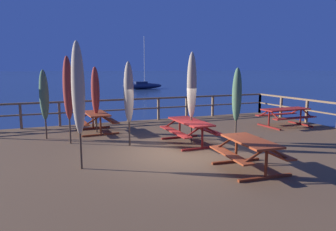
{
  "coord_description": "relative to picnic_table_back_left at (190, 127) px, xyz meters",
  "views": [
    {
      "loc": [
        -3.7,
        -8.13,
        3.17
      ],
      "look_at": [
        0.0,
        0.9,
        1.66
      ],
      "focal_mm": 32.99,
      "sensor_mm": 36.0,
      "label": 1
    }
  ],
  "objects": [
    {
      "name": "ground_plane",
      "position": [
        -0.83,
        -0.96,
        -1.22
      ],
      "size": [
        600.0,
        600.0,
        0.0
      ],
      "primitive_type": "plane",
      "color": "navy"
    },
    {
      "name": "wooden_deck",
      "position": [
        -0.83,
        -0.96,
        -0.89
      ],
      "size": [
        15.5,
        11.96,
        0.66
      ],
      "primitive_type": "cube",
      "color": "brown",
      "rests_on": "ground"
    },
    {
      "name": "railing_waterside_far",
      "position": [
        -0.83,
        4.87,
        0.17
      ],
      "size": [
        15.3,
        0.1,
        1.09
      ],
      "color": "brown",
      "rests_on": "wooden_deck"
    },
    {
      "name": "picnic_table_back_left",
      "position": [
        0.0,
        0.0,
        0.0
      ],
      "size": [
        1.4,
        2.05,
        0.78
      ],
      "color": "maroon",
      "rests_on": "wooden_deck"
    },
    {
      "name": "picnic_table_mid_right",
      "position": [
        -2.6,
        3.05,
        -0.01
      ],
      "size": [
        1.48,
        1.82,
        0.78
      ],
      "color": "#993819",
      "rests_on": "wooden_deck"
    },
    {
      "name": "picnic_table_mid_centre",
      "position": [
        5.2,
        1.2,
        0.0
      ],
      "size": [
        2.12,
        1.41,
        0.78
      ],
      "color": "maroon",
      "rests_on": "wooden_deck"
    },
    {
      "name": "picnic_table_mid_left",
      "position": [
        0.14,
        -3.04,
        -0.01
      ],
      "size": [
        1.54,
        1.8,
        0.78
      ],
      "color": "#993819",
      "rests_on": "wooden_deck"
    },
    {
      "name": "patio_umbrella_tall_front",
      "position": [
        0.08,
        0.07,
        1.36
      ],
      "size": [
        0.32,
        0.32,
        3.03
      ],
      "color": "#4C3828",
      "rests_on": "wooden_deck"
    },
    {
      "name": "patio_umbrella_tall_back_left",
      "position": [
        -2.61,
        2.97,
        1.07
      ],
      "size": [
        0.32,
        0.32,
        2.56
      ],
      "color": "#4C3828",
      "rests_on": "wooden_deck"
    },
    {
      "name": "patio_umbrella_short_front",
      "position": [
        -3.71,
        -1.35,
        1.45
      ],
      "size": [
        0.32,
        0.32,
        3.16
      ],
      "color": "#4C3828",
      "rests_on": "wooden_deck"
    },
    {
      "name": "patio_umbrella_short_mid",
      "position": [
        1.56,
        -0.37,
        1.04
      ],
      "size": [
        0.32,
        0.32,
        2.53
      ],
      "color": "#4C3828",
      "rests_on": "wooden_deck"
    },
    {
      "name": "patio_umbrella_tall_mid_right",
      "position": [
        -4.46,
        2.53,
        1.0
      ],
      "size": [
        0.32,
        0.32,
        2.47
      ],
      "color": "#4C3828",
      "rests_on": "wooden_deck"
    },
    {
      "name": "patio_umbrella_tall_mid_left",
      "position": [
        -1.97,
        0.45,
        1.16
      ],
      "size": [
        0.32,
        0.32,
        2.71
      ],
      "color": "#4C3828",
      "rests_on": "wooden_deck"
    },
    {
      "name": "patio_umbrella_tall_back_right",
      "position": [
        -3.73,
        1.48,
        1.28
      ],
      "size": [
        0.32,
        0.32,
        2.9
      ],
      "color": "#4C3828",
      "rests_on": "wooden_deck"
    },
    {
      "name": "sailboat_distant",
      "position": [
        9.61,
        35.4,
        -0.71
      ],
      "size": [
        6.02,
        1.74,
        7.72
      ],
      "color": "navy",
      "rests_on": "ground"
    }
  ]
}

